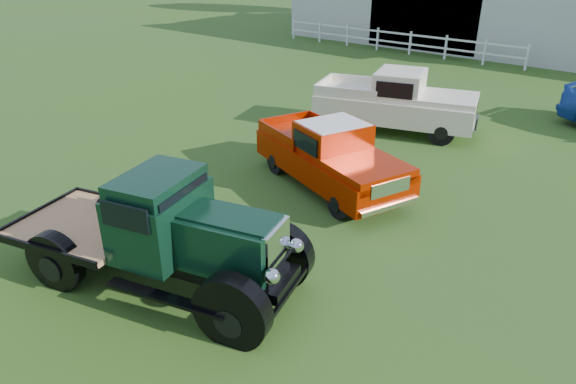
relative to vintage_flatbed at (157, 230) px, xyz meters
The scene contains 5 objects.
ground 1.78m from the vintage_flatbed, 67.18° to the left, with size 120.00×120.00×0.00m, color #325522.
fence_rail 22.59m from the vintage_flatbed, 109.24° to the left, with size 14.20×0.16×1.20m, color white, non-canonical shape.
vintage_flatbed is the anchor object (origin of this frame).
red_pickup 5.10m from the vintage_flatbed, 90.85° to the left, with size 4.57×1.76×1.67m, color #971900, non-canonical shape.
white_pickup 9.89m from the vintage_flatbed, 95.68° to the left, with size 5.06×1.96×1.86m, color #F5EBCE, non-canonical shape.
Camera 1 is at (5.91, -5.66, 5.39)m, focal length 32.00 mm.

